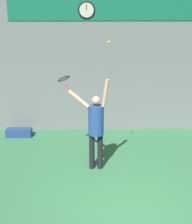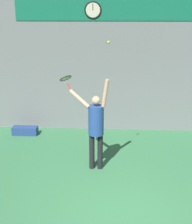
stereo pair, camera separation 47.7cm
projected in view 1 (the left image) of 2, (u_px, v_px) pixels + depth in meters
ground_plane at (130, 218)px, 5.75m from camera, size 18.00×18.00×0.00m
back_wall at (114, 52)px, 9.50m from camera, size 18.00×0.10×5.00m
sponsor_banner at (115, 10)px, 9.08m from camera, size 6.28×0.02×0.60m
scoreboard_clock at (87, 10)px, 9.05m from camera, size 0.50×0.05×0.50m
tennis_player at (96, 124)px, 7.29m from camera, size 1.00×0.61×2.23m
tennis_racket at (64, 79)px, 7.46m from camera, size 0.40×0.41×0.37m
tennis_ball at (109, 42)px, 6.61m from camera, size 0.06×0.06×0.06m
equipment_bag at (19, 133)px, 9.56m from camera, size 0.77×0.30×0.25m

